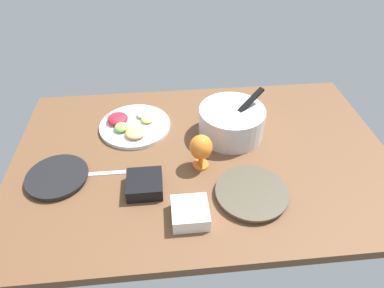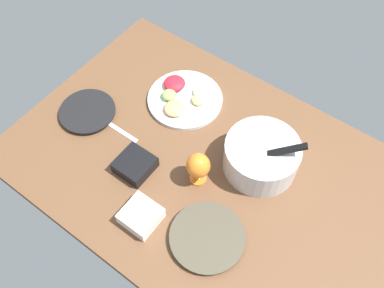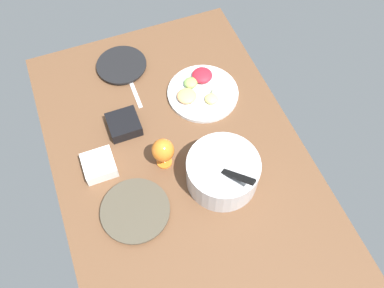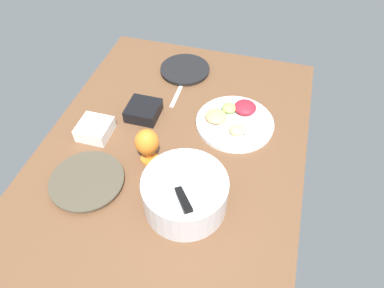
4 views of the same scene
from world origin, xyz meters
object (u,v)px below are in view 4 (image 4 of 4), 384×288
object	(u,v)px
square_bowl_black	(143,110)
fruit_platter	(235,120)
square_bowl_white	(95,128)
dinner_plate_left	(185,70)
mixing_bowl	(185,193)
hurricane_glass_orange	(147,143)
dinner_plate_right	(87,181)

from	to	relation	value
square_bowl_black	fruit_platter	bearing A→B (deg)	98.33
square_bowl_black	square_bowl_white	xyz separation A→B (cm)	(15.83, -15.12, 0.13)
fruit_platter	square_bowl_black	bearing A→B (deg)	-81.67
square_bowl_white	dinner_plate_left	bearing A→B (deg)	154.69
dinner_plate_left	mixing_bowl	distance (cm)	76.12
mixing_bowl	hurricane_glass_orange	distance (cm)	25.13
hurricane_glass_orange	square_bowl_black	size ratio (longest dim) A/B	1.14
square_bowl_black	square_bowl_white	world-z (taller)	square_bowl_white
fruit_platter	hurricane_glass_orange	size ratio (longest dim) A/B	2.15
hurricane_glass_orange	square_bowl_white	size ratio (longest dim) A/B	1.19
fruit_platter	hurricane_glass_orange	world-z (taller)	hurricane_glass_orange
dinner_plate_right	hurricane_glass_orange	size ratio (longest dim) A/B	1.78
dinner_plate_right	square_bowl_black	distance (cm)	40.24
dinner_plate_right	square_bowl_black	world-z (taller)	square_bowl_black
dinner_plate_right	mixing_bowl	bearing A→B (deg)	91.59
dinner_plate_left	hurricane_glass_orange	xyz separation A→B (cm)	(56.84, 2.15, 8.30)
square_bowl_black	dinner_plate_left	bearing A→B (deg)	165.97
hurricane_glass_orange	fruit_platter	bearing A→B (deg)	135.13
fruit_platter	dinner_plate_left	bearing A→B (deg)	-133.28
dinner_plate_right	square_bowl_white	xyz separation A→B (cm)	(-23.75, -8.06, 1.86)
square_bowl_white	mixing_bowl	bearing A→B (deg)	63.27
dinner_plate_right	square_bowl_black	xyz separation A→B (cm)	(-39.58, 7.07, 1.73)
square_bowl_white	fruit_platter	bearing A→B (deg)	111.72
fruit_platter	square_bowl_black	distance (cm)	39.31
dinner_plate_left	square_bowl_black	bearing A→B (deg)	-14.03
mixing_bowl	dinner_plate_right	bearing A→B (deg)	-88.41
dinner_plate_right	square_bowl_white	size ratio (longest dim) A/B	2.13
square_bowl_white	hurricane_glass_orange	bearing A→B (deg)	75.30
fruit_platter	hurricane_glass_orange	xyz separation A→B (cm)	(28.29, -28.17, 7.81)
dinner_plate_left	hurricane_glass_orange	size ratio (longest dim) A/B	1.58
dinner_plate_right	mixing_bowl	xyz separation A→B (cm)	(-1.03, 37.07, 5.95)
dinner_plate_left	dinner_plate_right	bearing A→B (deg)	-11.95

